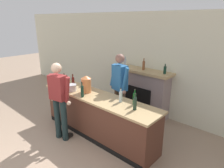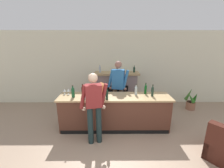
{
  "view_description": "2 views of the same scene",
  "coord_description": "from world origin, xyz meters",
  "px_view_note": "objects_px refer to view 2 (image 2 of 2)",
  "views": [
    {
      "loc": [
        2.81,
        -0.87,
        2.57
      ],
      "look_at": [
        -0.0,
        2.23,
        1.19
      ],
      "focal_mm": 32.0,
      "sensor_mm": 36.0,
      "label": 1
    },
    {
      "loc": [
        -0.24,
        -1.87,
        2.41
      ],
      "look_at": [
        -0.22,
        2.23,
        1.2
      ],
      "focal_mm": 24.0,
      "sensor_mm": 36.0,
      "label": 2
    }
  ],
  "objects_px": {
    "wine_bottle_burgundy_dark": "(153,91)",
    "wine_glass_mid_counter": "(88,90)",
    "fireplace_stone": "(117,89)",
    "ice_bucket_steel": "(88,96)",
    "potted_plant_corner": "(191,102)",
    "wine_glass_near_bucket": "(68,90)",
    "person_customer": "(94,106)",
    "copper_dispenser": "(101,89)",
    "wine_bottle_cabernet_heavy": "(73,92)",
    "person_bartender": "(118,87)",
    "wine_bottle_riesling_slim": "(107,94)",
    "wine_bottle_chardonnay_pale": "(146,89)",
    "wine_bottle_rose_blush": "(83,91)",
    "wine_glass_back_row": "(64,90)",
    "wine_bottle_merlot_tall": "(136,90)"
  },
  "relations": [
    {
      "from": "wine_bottle_burgundy_dark",
      "to": "wine_glass_mid_counter",
      "type": "relative_size",
      "value": 1.9
    },
    {
      "from": "fireplace_stone",
      "to": "ice_bucket_steel",
      "type": "distance_m",
      "value": 1.97
    },
    {
      "from": "potted_plant_corner",
      "to": "wine_glass_near_bucket",
      "type": "distance_m",
      "value": 4.26
    },
    {
      "from": "fireplace_stone",
      "to": "person_customer",
      "type": "relative_size",
      "value": 0.94
    },
    {
      "from": "copper_dispenser",
      "to": "wine_bottle_cabernet_heavy",
      "type": "distance_m",
      "value": 0.74
    },
    {
      "from": "person_bartender",
      "to": "fireplace_stone",
      "type": "bearing_deg",
      "value": 90.36
    },
    {
      "from": "fireplace_stone",
      "to": "wine_glass_mid_counter",
      "type": "height_order",
      "value": "fireplace_stone"
    },
    {
      "from": "person_bartender",
      "to": "wine_bottle_riesling_slim",
      "type": "xyz_separation_m",
      "value": [
        -0.32,
        -0.86,
        0.09
      ]
    },
    {
      "from": "ice_bucket_steel",
      "to": "wine_bottle_chardonnay_pale",
      "type": "bearing_deg",
      "value": 12.53
    },
    {
      "from": "ice_bucket_steel",
      "to": "wine_bottle_cabernet_heavy",
      "type": "xyz_separation_m",
      "value": [
        -0.42,
        0.09,
        0.07
      ]
    },
    {
      "from": "potted_plant_corner",
      "to": "person_bartender",
      "type": "bearing_deg",
      "value": -167.93
    },
    {
      "from": "wine_bottle_burgundy_dark",
      "to": "wine_glass_near_bucket",
      "type": "height_order",
      "value": "wine_bottle_burgundy_dark"
    },
    {
      "from": "fireplace_stone",
      "to": "person_bartender",
      "type": "relative_size",
      "value": 0.89
    },
    {
      "from": "wine_bottle_burgundy_dark",
      "to": "wine_bottle_riesling_slim",
      "type": "relative_size",
      "value": 0.96
    },
    {
      "from": "wine_bottle_chardonnay_pale",
      "to": "wine_bottle_riesling_slim",
      "type": "xyz_separation_m",
      "value": [
        -1.07,
        -0.42,
        0.01
      ]
    },
    {
      "from": "wine_bottle_rose_blush",
      "to": "wine_glass_near_bucket",
      "type": "xyz_separation_m",
      "value": [
        -0.42,
        0.13,
        -0.03
      ]
    },
    {
      "from": "wine_bottle_riesling_slim",
      "to": "wine_glass_mid_counter",
      "type": "bearing_deg",
      "value": 140.25
    },
    {
      "from": "person_customer",
      "to": "person_bartender",
      "type": "relative_size",
      "value": 0.95
    },
    {
      "from": "wine_glass_near_bucket",
      "to": "fireplace_stone",
      "type": "bearing_deg",
      "value": 46.35
    },
    {
      "from": "wine_bottle_rose_blush",
      "to": "wine_glass_mid_counter",
      "type": "relative_size",
      "value": 1.98
    },
    {
      "from": "person_bartender",
      "to": "copper_dispenser",
      "type": "distance_m",
      "value": 0.79
    },
    {
      "from": "ice_bucket_steel",
      "to": "wine_bottle_burgundy_dark",
      "type": "distance_m",
      "value": 1.7
    },
    {
      "from": "person_bartender",
      "to": "wine_bottle_rose_blush",
      "type": "distance_m",
      "value": 1.15
    },
    {
      "from": "wine_glass_mid_counter",
      "to": "ice_bucket_steel",
      "type": "bearing_deg",
      "value": -81.8
    },
    {
      "from": "wine_bottle_chardonnay_pale",
      "to": "wine_glass_near_bucket",
      "type": "height_order",
      "value": "wine_bottle_chardonnay_pale"
    },
    {
      "from": "person_bartender",
      "to": "wine_glass_back_row",
      "type": "xyz_separation_m",
      "value": [
        -1.51,
        -0.46,
        0.06
      ]
    },
    {
      "from": "ice_bucket_steel",
      "to": "wine_glass_back_row",
      "type": "xyz_separation_m",
      "value": [
        -0.71,
        0.31,
        0.03
      ]
    },
    {
      "from": "potted_plant_corner",
      "to": "wine_bottle_rose_blush",
      "type": "height_order",
      "value": "wine_bottle_rose_blush"
    },
    {
      "from": "person_bartender",
      "to": "wine_glass_back_row",
      "type": "bearing_deg",
      "value": -162.87
    },
    {
      "from": "wine_glass_back_row",
      "to": "wine_glass_near_bucket",
      "type": "height_order",
      "value": "wine_glass_near_bucket"
    },
    {
      "from": "person_bartender",
      "to": "wine_glass_back_row",
      "type": "height_order",
      "value": "person_bartender"
    },
    {
      "from": "wine_bottle_burgundy_dark",
      "to": "wine_glass_back_row",
      "type": "height_order",
      "value": "wine_bottle_burgundy_dark"
    },
    {
      "from": "wine_glass_mid_counter",
      "to": "wine_glass_near_bucket",
      "type": "relative_size",
      "value": 1.03
    },
    {
      "from": "wine_glass_back_row",
      "to": "wine_bottle_merlot_tall",
      "type": "bearing_deg",
      "value": -1.47
    },
    {
      "from": "wine_bottle_rose_blush",
      "to": "wine_bottle_burgundy_dark",
      "type": "bearing_deg",
      "value": -0.57
    },
    {
      "from": "potted_plant_corner",
      "to": "wine_bottle_burgundy_dark",
      "type": "height_order",
      "value": "wine_bottle_burgundy_dark"
    },
    {
      "from": "wine_bottle_chardonnay_pale",
      "to": "wine_bottle_riesling_slim",
      "type": "relative_size",
      "value": 0.94
    },
    {
      "from": "person_customer",
      "to": "wine_bottle_merlot_tall",
      "type": "height_order",
      "value": "person_customer"
    },
    {
      "from": "person_bartender",
      "to": "person_customer",
      "type": "bearing_deg",
      "value": -115.84
    },
    {
      "from": "potted_plant_corner",
      "to": "ice_bucket_steel",
      "type": "bearing_deg",
      "value": -158.74
    },
    {
      "from": "potted_plant_corner",
      "to": "wine_bottle_burgundy_dark",
      "type": "distance_m",
      "value": 2.28
    },
    {
      "from": "wine_glass_mid_counter",
      "to": "wine_bottle_rose_blush",
      "type": "bearing_deg",
      "value": -123.93
    },
    {
      "from": "wine_glass_back_row",
      "to": "ice_bucket_steel",
      "type": "bearing_deg",
      "value": -23.71
    },
    {
      "from": "wine_glass_near_bucket",
      "to": "wine_bottle_chardonnay_pale",
      "type": "bearing_deg",
      "value": 1.05
    },
    {
      "from": "wine_bottle_merlot_tall",
      "to": "wine_glass_mid_counter",
      "type": "xyz_separation_m",
      "value": [
        -1.32,
        0.1,
        -0.02
      ]
    },
    {
      "from": "person_customer",
      "to": "wine_glass_back_row",
      "type": "height_order",
      "value": "person_customer"
    },
    {
      "from": "ice_bucket_steel",
      "to": "wine_bottle_merlot_tall",
      "type": "bearing_deg",
      "value": 11.66
    },
    {
      "from": "wine_bottle_burgundy_dark",
      "to": "copper_dispenser",
      "type": "bearing_deg",
      "value": 179.38
    },
    {
      "from": "wine_bottle_burgundy_dark",
      "to": "wine_bottle_chardonnay_pale",
      "type": "relative_size",
      "value": 1.03
    },
    {
      "from": "wine_bottle_rose_blush",
      "to": "wine_glass_near_bucket",
      "type": "height_order",
      "value": "wine_bottle_rose_blush"
    }
  ]
}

